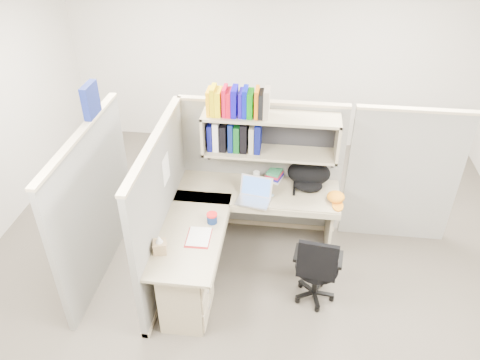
# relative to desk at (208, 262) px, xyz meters

# --- Properties ---
(ground) EXTENTS (6.00, 6.00, 0.00)m
(ground) POSITION_rel_desk_xyz_m (0.41, 0.29, -0.44)
(ground) COLOR #37312B
(ground) RESTS_ON ground
(room_shell) EXTENTS (6.00, 6.00, 6.00)m
(room_shell) POSITION_rel_desk_xyz_m (0.41, 0.29, 1.18)
(room_shell) COLOR #BBB4A9
(room_shell) RESTS_ON ground
(cubicle) EXTENTS (3.79, 1.84, 1.95)m
(cubicle) POSITION_rel_desk_xyz_m (0.04, 0.74, 0.47)
(cubicle) COLOR slate
(cubicle) RESTS_ON ground
(desk) EXTENTS (1.74, 1.75, 0.73)m
(desk) POSITION_rel_desk_xyz_m (0.00, 0.00, 0.00)
(desk) COLOR gray
(desk) RESTS_ON ground
(laptop) EXTENTS (0.39, 0.39, 0.24)m
(laptop) POSITION_rel_desk_xyz_m (0.38, 0.64, 0.41)
(laptop) COLOR silver
(laptop) RESTS_ON desk
(backpack) EXTENTS (0.55, 0.48, 0.27)m
(backpack) POSITION_rel_desk_xyz_m (0.94, 0.99, 0.43)
(backpack) COLOR black
(backpack) RESTS_ON desk
(orange_cap) EXTENTS (0.22, 0.25, 0.10)m
(orange_cap) POSITION_rel_desk_xyz_m (1.23, 0.77, 0.34)
(orange_cap) COLOR orange
(orange_cap) RESTS_ON desk
(snack_canister) EXTENTS (0.11, 0.11, 0.10)m
(snack_canister) POSITION_rel_desk_xyz_m (0.01, 0.25, 0.35)
(snack_canister) COLOR navy
(snack_canister) RESTS_ON desk
(tissue_box) EXTENTS (0.14, 0.14, 0.18)m
(tissue_box) POSITION_rel_desk_xyz_m (-0.38, -0.22, 0.38)
(tissue_box) COLOR tan
(tissue_box) RESTS_ON desk
(mouse) EXTENTS (0.09, 0.07, 0.03)m
(mouse) POSITION_rel_desk_xyz_m (0.55, 0.76, 0.31)
(mouse) COLOR #8FB3CB
(mouse) RESTS_ON desk
(paper_cup) EXTENTS (0.09, 0.09, 0.10)m
(paper_cup) POSITION_rel_desk_xyz_m (0.37, 1.05, 0.34)
(paper_cup) COLOR silver
(paper_cup) RESTS_ON desk
(book_stack) EXTENTS (0.23, 0.27, 0.11)m
(book_stack) POSITION_rel_desk_xyz_m (0.57, 1.11, 0.35)
(book_stack) COLOR slate
(book_stack) RESTS_ON desk
(loose_paper) EXTENTS (0.21, 0.28, 0.00)m
(loose_paper) POSITION_rel_desk_xyz_m (-0.08, 0.03, 0.29)
(loose_paper) COLOR white
(loose_paper) RESTS_ON desk
(task_chair) EXTENTS (0.48, 0.44, 0.88)m
(task_chair) POSITION_rel_desk_xyz_m (1.05, 0.04, -0.13)
(task_chair) COLOR black
(task_chair) RESTS_ON ground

